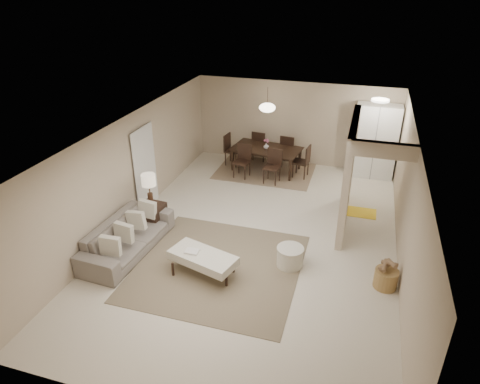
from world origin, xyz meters
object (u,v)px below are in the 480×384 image
(dining_table, at_px, (266,160))
(wicker_basket, at_px, (386,279))
(side_table, at_px, (152,216))
(pantry_cabinet, at_px, (375,141))
(sofa, at_px, (128,237))
(round_pouf, at_px, (290,257))
(ottoman_bench, at_px, (203,258))

(dining_table, bearing_deg, wicker_basket, -45.70)
(side_table, xyz_separation_m, dining_table, (1.74, 3.88, 0.06))
(pantry_cabinet, xyz_separation_m, sofa, (-4.80, -5.42, -0.70))
(sofa, relative_size, round_pouf, 4.41)
(dining_table, bearing_deg, ottoman_bench, -82.30)
(ottoman_bench, bearing_deg, side_table, 159.18)
(round_pouf, height_order, dining_table, dining_table)
(round_pouf, bearing_deg, dining_table, 109.53)
(wicker_basket, xyz_separation_m, dining_table, (-3.41, 4.57, 0.16))
(sofa, bearing_deg, pantry_cabinet, -37.88)
(round_pouf, bearing_deg, pantry_cabinet, 73.88)
(pantry_cabinet, bearing_deg, dining_table, -170.01)
(pantry_cabinet, relative_size, ottoman_bench, 1.47)
(pantry_cabinet, distance_m, dining_table, 3.14)
(pantry_cabinet, relative_size, round_pouf, 3.90)
(wicker_basket, bearing_deg, side_table, 172.38)
(dining_table, bearing_deg, pantry_cabinet, 17.53)
(sofa, relative_size, dining_table, 1.20)
(sofa, bearing_deg, side_table, 0.82)
(wicker_basket, bearing_deg, pantry_cabinet, 94.49)
(ottoman_bench, distance_m, wicker_basket, 3.46)
(round_pouf, bearing_deg, ottoman_bench, -154.24)
(side_table, height_order, dining_table, dining_table)
(ottoman_bench, height_order, dining_table, dining_table)
(pantry_cabinet, relative_size, dining_table, 1.06)
(pantry_cabinet, bearing_deg, side_table, -137.14)
(ottoman_bench, distance_m, dining_table, 5.19)
(sofa, distance_m, side_table, 1.02)
(pantry_cabinet, bearing_deg, sofa, -131.52)
(ottoman_bench, xyz_separation_m, side_table, (-1.75, 1.31, -0.09))
(side_table, bearing_deg, round_pouf, -9.60)
(pantry_cabinet, distance_m, wicker_basket, 5.19)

